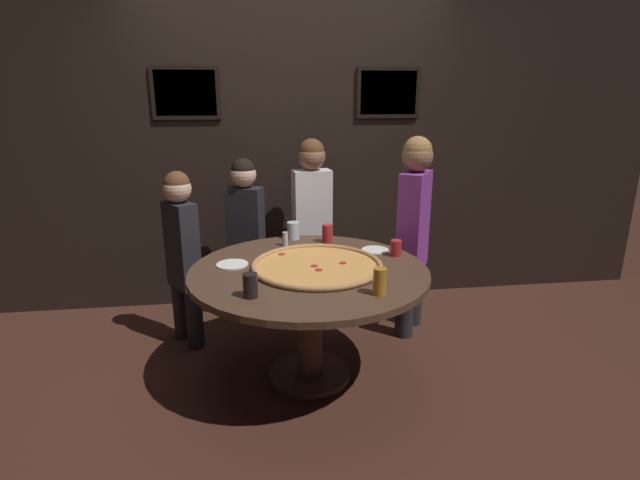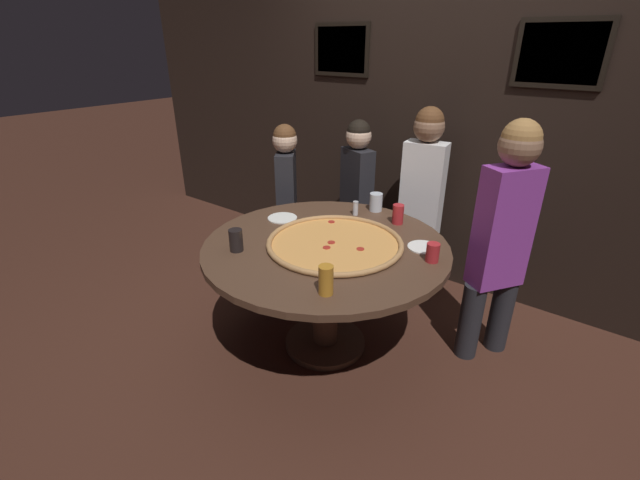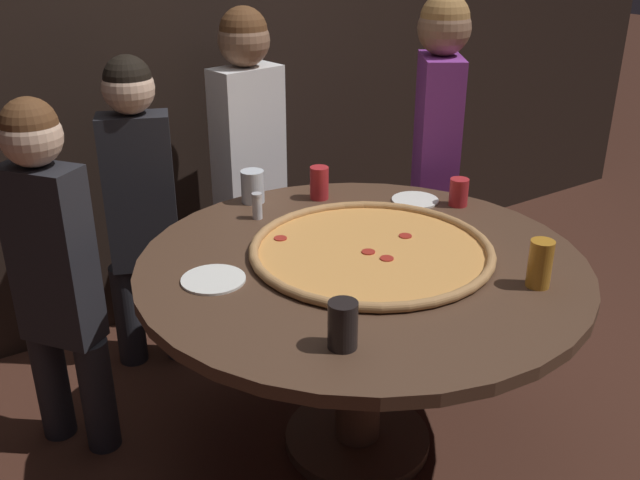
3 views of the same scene
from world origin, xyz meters
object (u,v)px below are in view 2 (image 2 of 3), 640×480
Objects in this scene: diner_side_right at (287,194)px; diner_side_left at (502,233)px; drink_cup_far_right at (398,214)px; white_plate_left_side at (282,218)px; drink_cup_front_edge at (433,252)px; dining_table at (326,265)px; drink_cup_near_right at (236,240)px; drink_cup_far_left at (326,280)px; diner_far_left at (422,193)px; diner_far_right at (357,191)px; drink_cup_centre_back at (376,202)px; white_plate_near_front at (423,247)px; giant_pizza at (335,243)px; condiment_shaker at (355,208)px.

diner_side_left is at bearing -126.06° from diner_side_right.
drink_cup_far_right is 0.76m from white_plate_left_side.
drink_cup_far_right is 1.21× the size of drink_cup_front_edge.
dining_table is 1.15× the size of diner_side_right.
drink_cup_far_left is at bearing -4.89° from drink_cup_near_right.
drink_cup_far_right is 0.10× the size of diner_side_right.
white_plate_left_side is 1.05m from diner_far_left.
diner_far_right is at bearing 117.39° from drink_cup_far_left.
diner_side_left reaches higher than dining_table.
drink_cup_centre_back reaches higher than dining_table.
diner_side_left reaches higher than drink_cup_far_right.
drink_cup_far_left is at bearing -102.15° from white_plate_near_front.
diner_side_right reaches higher than drink_cup_front_edge.
dining_table is 7.38× the size of white_plate_left_side.
drink_cup_far_left is 0.66m from drink_cup_front_edge.
diner_side_right reaches higher than giant_pizza.
drink_cup_front_edge is (0.40, -0.36, -0.01)m from drink_cup_far_right.
white_plate_left_side is at bearing 102.28° from drink_cup_near_right.
drink_cup_front_edge is at bearing 15.89° from giant_pizza.
drink_cup_far_left is 1.17× the size of drink_cup_centre_back.
dining_table is 11.59× the size of drink_cup_centre_back.
dining_table is at bearing 134.89° from diner_far_right.
drink_cup_far_left is at bearing -59.11° from giant_pizza.
drink_cup_far_left is at bearing -64.87° from condiment_shaker.
condiment_shaker is (-0.16, 0.47, 0.04)m from giant_pizza.
drink_cup_far_left reaches higher than white_plate_left_side.
drink_cup_near_right is at bearing 113.94° from diner_far_right.
diner_side_right reaches higher than drink_cup_far_right.
drink_cup_near_right is at bearing 175.11° from drink_cup_far_left.
diner_side_right reaches higher than dining_table.
drink_cup_centre_back is at bearing 153.93° from drink_cup_far_right.
diner_side_right reaches higher than drink_cup_near_right.
condiment_shaker is 0.07× the size of diner_side_left.
drink_cup_front_edge is (0.54, 0.15, 0.04)m from giant_pizza.
diner_side_left is 1.17× the size of diner_side_right.
drink_cup_far_right is (0.54, 0.91, -0.00)m from drink_cup_near_right.
drink_cup_near_right is at bearing -17.04° from diner_side_left.
drink_cup_far_left is 0.75m from white_plate_near_front.
diner_far_right is at bearing 143.75° from white_plate_near_front.
drink_cup_far_left reaches higher than drink_cup_far_right.
diner_far_right reaches higher than condiment_shaker.
diner_far_left is at bearing 55.16° from white_plate_left_side.
condiment_shaker is (-0.11, 0.49, 0.20)m from dining_table.
white_plate_left_side is 2.02× the size of condiment_shaker.
drink_cup_front_edge is 1.05m from white_plate_left_side.
white_plate_near_front is at bearing 77.85° from drink_cup_far_left.
drink_cup_far_right reaches higher than condiment_shaker.
drink_cup_centre_back is 0.64× the size of white_plate_left_side.
drink_cup_centre_back is at bearing 55.35° from diner_far_left.
drink_cup_centre_back is at bearing 93.62° from dining_table.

